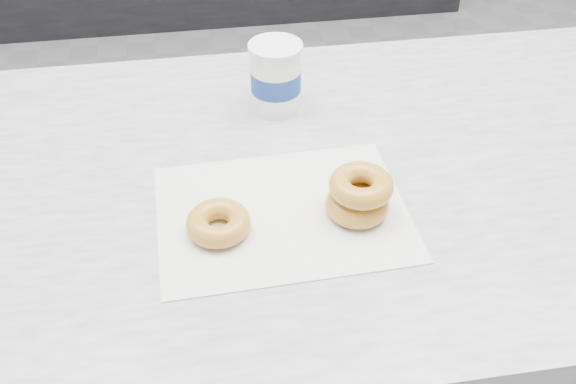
% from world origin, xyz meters
% --- Properties ---
extents(ground, '(5.00, 5.00, 0.00)m').
position_xyz_m(ground, '(0.00, 0.00, 0.00)').
color(ground, gray).
rests_on(ground, ground).
extents(counter, '(3.06, 0.76, 0.90)m').
position_xyz_m(counter, '(0.00, -0.60, 0.45)').
color(counter, '#333335').
rests_on(counter, ground).
extents(wax_paper, '(0.35, 0.27, 0.00)m').
position_xyz_m(wax_paper, '(-0.13, -0.69, 0.90)').
color(wax_paper, silver).
rests_on(wax_paper, counter).
extents(donut_single, '(0.11, 0.11, 0.03)m').
position_xyz_m(donut_single, '(-0.22, -0.71, 0.92)').
color(donut_single, '#CA8837').
rests_on(donut_single, wax_paper).
extents(donut_stack, '(0.12, 0.12, 0.06)m').
position_xyz_m(donut_stack, '(-0.02, -0.70, 0.93)').
color(donut_stack, '#CA8837').
rests_on(donut_stack, wax_paper).
extents(coffee_cup, '(0.11, 0.11, 0.12)m').
position_xyz_m(coffee_cup, '(-0.10, -0.42, 0.96)').
color(coffee_cup, white).
rests_on(coffee_cup, counter).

